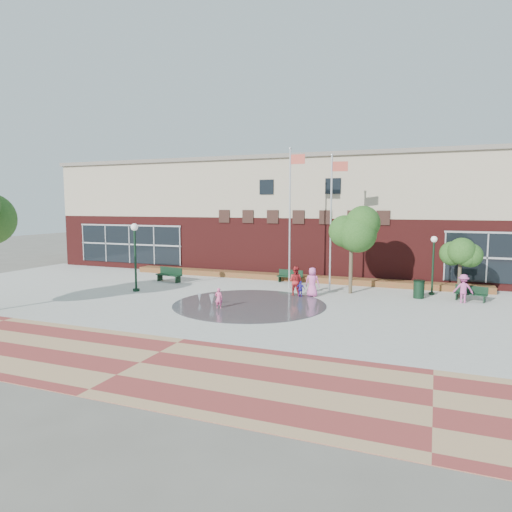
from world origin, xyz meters
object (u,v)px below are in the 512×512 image
at_px(trash_can, 419,289).
at_px(child_splash, 219,298).
at_px(flagpole_left, 291,211).
at_px(bench_left, 169,277).
at_px(flagpole_right, 332,215).

relative_size(trash_can, child_splash, 0.97).
bearing_deg(trash_can, child_splash, -145.38).
height_order(flagpole_left, bench_left, flagpole_left).
height_order(bench_left, trash_can, trash_can).
bearing_deg(bench_left, flagpole_left, 15.25).
height_order(flagpole_left, flagpole_right, flagpole_left).
relative_size(bench_left, child_splash, 1.90).
bearing_deg(flagpole_right, flagpole_left, 167.94).
bearing_deg(child_splash, trash_can, -154.44).
relative_size(flagpole_right, bench_left, 4.07).
bearing_deg(flagpole_left, trash_can, 1.26).
xyz_separation_m(bench_left, trash_can, (16.79, 0.42, 0.22)).
relative_size(flagpole_right, trash_can, 7.96).
bearing_deg(bench_left, flagpole_right, 13.77).
xyz_separation_m(bench_left, child_splash, (7.05, -6.31, 0.23)).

